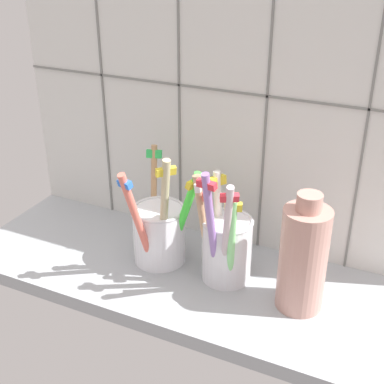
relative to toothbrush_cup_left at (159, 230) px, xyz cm
name	(u,v)px	position (x,y,z in cm)	size (l,w,h in cm)	color
counter_slab	(187,279)	(4.91, -1.38, -5.86)	(64.00, 22.00, 2.00)	#9EA3A8
tile_wall_back	(224,105)	(4.91, 10.61, 15.64)	(64.00, 2.20, 45.00)	silver
toothbrush_cup_left	(159,230)	(0.00, 0.00, 0.00)	(11.06, 12.87, 17.31)	white
toothbrush_cup_right	(225,244)	(9.85, -0.25, 0.51)	(7.64, 9.91, 17.51)	white
ceramic_vase	(303,258)	(20.40, -1.42, 2.20)	(5.81, 5.81, 15.59)	tan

